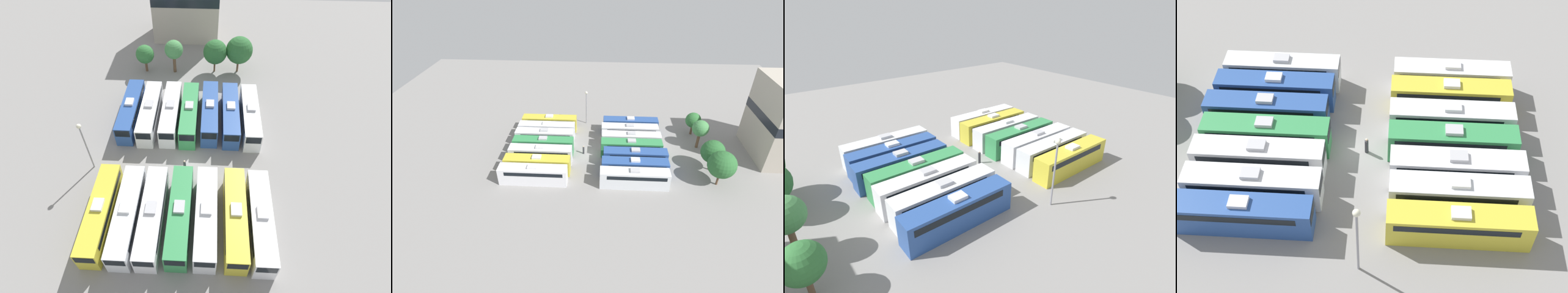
# 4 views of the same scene
# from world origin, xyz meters

# --- Properties ---
(ground_plane) EXTENTS (113.92, 113.92, 0.00)m
(ground_plane) POSITION_xyz_m (0.00, 0.00, 0.00)
(ground_plane) COLOR gray
(bus_0) EXTENTS (2.46, 12.02, 3.65)m
(bus_0) POSITION_xyz_m (-9.23, -8.98, 1.81)
(bus_0) COLOR gold
(bus_0) RESTS_ON ground_plane
(bus_1) EXTENTS (2.46, 12.02, 3.65)m
(bus_1) POSITION_xyz_m (-6.08, -9.09, 1.81)
(bus_1) COLOR silver
(bus_1) RESTS_ON ground_plane
(bus_2) EXTENTS (2.46, 12.02, 3.65)m
(bus_2) POSITION_xyz_m (-3.20, -9.06, 1.81)
(bus_2) COLOR white
(bus_2) RESTS_ON ground_plane
(bus_3) EXTENTS (2.46, 12.02, 3.65)m
(bus_3) POSITION_xyz_m (-0.04, -8.79, 1.81)
(bus_3) COLOR #338C4C
(bus_3) RESTS_ON ground_plane
(bus_4) EXTENTS (2.46, 12.02, 3.65)m
(bus_4) POSITION_xyz_m (3.00, -8.80, 1.81)
(bus_4) COLOR silver
(bus_4) RESTS_ON ground_plane
(bus_5) EXTENTS (2.46, 12.02, 3.65)m
(bus_5) POSITION_xyz_m (6.33, -8.80, 1.81)
(bus_5) COLOR gold
(bus_5) RESTS_ON ground_plane
(bus_6) EXTENTS (2.46, 12.02, 3.65)m
(bus_6) POSITION_xyz_m (9.22, -9.02, 1.81)
(bus_6) COLOR white
(bus_6) RESTS_ON ground_plane
(bus_7) EXTENTS (2.46, 12.02, 3.65)m
(bus_7) POSITION_xyz_m (-9.22, 9.10, 1.81)
(bus_7) COLOR #284C93
(bus_7) RESTS_ON ground_plane
(bus_8) EXTENTS (2.46, 12.02, 3.65)m
(bus_8) POSITION_xyz_m (-6.19, 8.76, 1.81)
(bus_8) COLOR silver
(bus_8) RESTS_ON ground_plane
(bus_9) EXTENTS (2.46, 12.02, 3.65)m
(bus_9) POSITION_xyz_m (-2.95, 8.89, 1.81)
(bus_9) COLOR white
(bus_9) RESTS_ON ground_plane
(bus_10) EXTENTS (2.46, 12.02, 3.65)m
(bus_10) POSITION_xyz_m (-0.06, 8.75, 1.81)
(bus_10) COLOR #338C4C
(bus_10) RESTS_ON ground_plane
(bus_11) EXTENTS (2.46, 12.02, 3.65)m
(bus_11) POSITION_xyz_m (3.07, 9.29, 1.81)
(bus_11) COLOR #284C93
(bus_11) RESTS_ON ground_plane
(bus_12) EXTENTS (2.46, 12.02, 3.65)m
(bus_12) POSITION_xyz_m (6.23, 9.00, 1.81)
(bus_12) COLOR #284C93
(bus_12) RESTS_ON ground_plane
(bus_13) EXTENTS (2.46, 12.02, 3.65)m
(bus_13) POSITION_xyz_m (9.25, 8.73, 1.81)
(bus_13) COLOR silver
(bus_13) RESTS_ON ground_plane
(worker_person) EXTENTS (0.36, 0.36, 1.84)m
(worker_person) POSITION_xyz_m (-0.11, -0.78, 0.86)
(worker_person) COLOR #333338
(worker_person) RESTS_ON ground_plane
(light_pole) EXTENTS (0.60, 0.60, 8.07)m
(light_pole) POSITION_xyz_m (-12.70, -0.97, 5.45)
(light_pole) COLOR gray
(light_pole) RESTS_ON ground_plane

